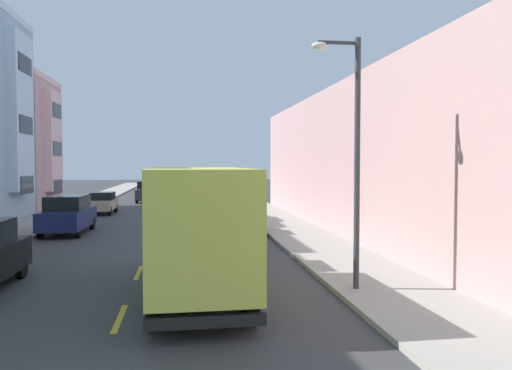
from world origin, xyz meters
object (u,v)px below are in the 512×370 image
object	(u,v)px
parked_suv_navy	(68,214)
parked_suv_white	(230,205)
parked_suv_sky	(209,186)
street_lamp	(352,144)
moving_charcoal_sedan	(148,191)
parked_hatchback_champagne	(102,203)
delivery_box_truck	(197,224)
parked_hatchback_forest	(242,219)
parked_wagon_red	(212,190)

from	to	relation	value
parked_suv_navy	parked_suv_white	size ratio (longest dim) A/B	1.00
parked_suv_sky	street_lamp	bearing A→B (deg)	-87.96
parked_suv_sky	moving_charcoal_sedan	bearing A→B (deg)	-118.13
parked_hatchback_champagne	parked_suv_white	bearing A→B (deg)	-35.83
delivery_box_truck	parked_hatchback_champagne	world-z (taller)	delivery_box_truck
parked_suv_navy	moving_charcoal_sedan	distance (m)	21.45
delivery_box_truck	moving_charcoal_sedan	bearing A→B (deg)	95.95
parked_hatchback_forest	parked_wagon_red	bearing A→B (deg)	90.10
parked_suv_navy	moving_charcoal_sedan	size ratio (longest dim) A/B	1.01
street_lamp	parked_suv_white	world-z (taller)	street_lamp
parked_hatchback_champagne	parked_suv_white	distance (m)	10.48
delivery_box_truck	moving_charcoal_sedan	size ratio (longest dim) A/B	1.71
parked_suv_white	parked_suv_sky	size ratio (longest dim) A/B	1.00
parked_hatchback_champagne	parked_suv_sky	xyz separation A→B (m)	(8.56, 22.25, 0.23)
parked_wagon_red	parked_hatchback_forest	world-z (taller)	same
parked_suv_sky	parked_wagon_red	bearing A→B (deg)	-90.27
parked_wagon_red	parked_hatchback_champagne	size ratio (longest dim) A/B	1.17
parked_suv_navy	parked_suv_sky	distance (m)	33.82
delivery_box_truck	parked_suv_navy	xyz separation A→B (m)	(-6.15, 13.28, -0.95)
parked_suv_sky	parked_suv_navy	bearing A→B (deg)	-104.80
parked_suv_white	parked_hatchback_champagne	bearing A→B (deg)	144.17
parked_hatchback_forest	moving_charcoal_sedan	distance (m)	23.59
delivery_box_truck	parked_suv_sky	bearing A→B (deg)	86.90
delivery_box_truck	parked_hatchback_forest	xyz separation A→B (m)	(2.51, 11.79, -1.18)
parked_hatchback_champagne	parked_suv_white	xyz separation A→B (m)	(8.50, -6.13, 0.23)
parked_suv_sky	delivery_box_truck	bearing A→B (deg)	-93.10
moving_charcoal_sedan	parked_wagon_red	bearing A→B (deg)	37.16
moving_charcoal_sedan	parked_hatchback_champagne	bearing A→B (deg)	-102.80
street_lamp	parked_hatchback_champagne	xyz separation A→B (m)	(-10.21, 24.10, -3.30)
parked_wagon_red	parked_suv_sky	world-z (taller)	parked_suv_sky
parked_suv_sky	moving_charcoal_sedan	world-z (taller)	same
street_lamp	parked_suv_white	size ratio (longest dim) A/B	1.39
parked_suv_sky	moving_charcoal_sedan	xyz separation A→B (m)	(-6.10, -11.41, 0.00)
street_lamp	parked_wagon_red	distance (m)	39.71
parked_hatchback_champagne	parked_suv_white	world-z (taller)	parked_suv_white
street_lamp	parked_wagon_red	world-z (taller)	street_lamp
parked_suv_white	moving_charcoal_sedan	world-z (taller)	same
delivery_box_truck	parked_wagon_red	size ratio (longest dim) A/B	1.74
moving_charcoal_sedan	parked_suv_navy	bearing A→B (deg)	-96.81
moving_charcoal_sedan	parked_hatchback_forest	bearing A→B (deg)	-74.98
parked_hatchback_forest	delivery_box_truck	bearing A→B (deg)	-102.02
street_lamp	parked_wagon_red	xyz separation A→B (m)	(-1.68, 39.54, -3.25)
street_lamp	parked_suv_navy	bearing A→B (deg)	127.01
parked_suv_navy	parked_hatchback_champagne	size ratio (longest dim) A/B	1.20
parked_suv_navy	parked_hatchback_champagne	world-z (taller)	parked_suv_navy
parked_hatchback_champagne	moving_charcoal_sedan	world-z (taller)	moving_charcoal_sedan
parked_wagon_red	parked_suv_sky	distance (m)	6.81
parked_hatchback_forest	moving_charcoal_sedan	world-z (taller)	moving_charcoal_sedan
parked_wagon_red	parked_suv_navy	size ratio (longest dim) A/B	0.97
delivery_box_truck	parked_suv_navy	bearing A→B (deg)	114.85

